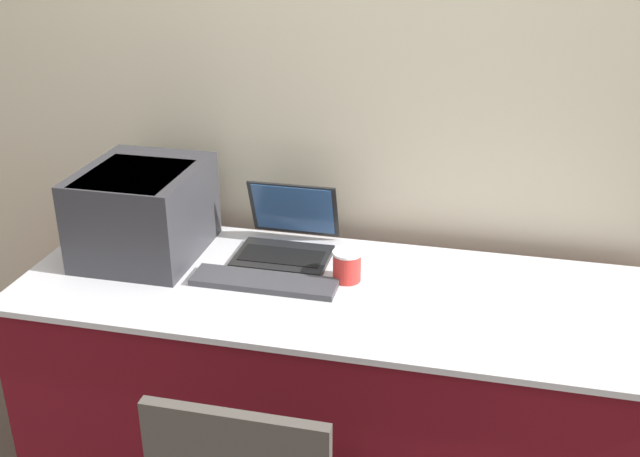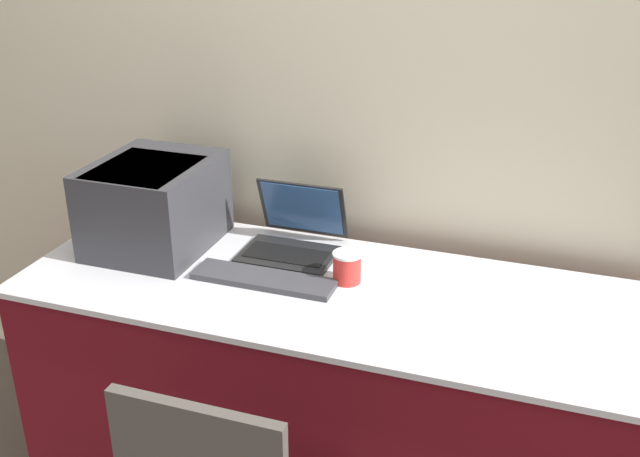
{
  "view_description": "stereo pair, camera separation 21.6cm",
  "coord_description": "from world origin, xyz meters",
  "px_view_note": "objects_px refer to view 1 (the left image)",
  "views": [
    {
      "loc": [
        0.41,
        -1.64,
        1.91
      ],
      "look_at": [
        -0.07,
        0.39,
        0.97
      ],
      "focal_mm": 42.0,
      "sensor_mm": 36.0,
      "label": 1
    },
    {
      "loc": [
        0.61,
        -1.58,
        1.91
      ],
      "look_at": [
        -0.07,
        0.39,
        0.97
      ],
      "focal_mm": 42.0,
      "sensor_mm": 36.0,
      "label": 2
    }
  ],
  "objects_px": {
    "laptop_left": "(287,239)",
    "coffee_cup": "(347,266)",
    "printer": "(143,208)",
    "external_keyboard": "(264,282)"
  },
  "relations": [
    {
      "from": "laptop_left",
      "to": "external_keyboard",
      "type": "distance_m",
      "value": 0.24
    },
    {
      "from": "laptop_left",
      "to": "coffee_cup",
      "type": "distance_m",
      "value": 0.28
    },
    {
      "from": "printer",
      "to": "coffee_cup",
      "type": "xyz_separation_m",
      "value": [
        0.7,
        -0.04,
        -0.11
      ]
    },
    {
      "from": "printer",
      "to": "external_keyboard",
      "type": "height_order",
      "value": "printer"
    },
    {
      "from": "printer",
      "to": "external_keyboard",
      "type": "xyz_separation_m",
      "value": [
        0.45,
        -0.13,
        -0.15
      ]
    },
    {
      "from": "printer",
      "to": "laptop_left",
      "type": "bearing_deg",
      "value": 12.78
    },
    {
      "from": "laptop_left",
      "to": "external_keyboard",
      "type": "xyz_separation_m",
      "value": [
        -0.01,
        -0.24,
        -0.04
      ]
    },
    {
      "from": "external_keyboard",
      "to": "coffee_cup",
      "type": "xyz_separation_m",
      "value": [
        0.25,
        0.09,
        0.04
      ]
    },
    {
      "from": "printer",
      "to": "coffee_cup",
      "type": "bearing_deg",
      "value": -3.39
    },
    {
      "from": "laptop_left",
      "to": "coffee_cup",
      "type": "bearing_deg",
      "value": -31.82
    }
  ]
}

